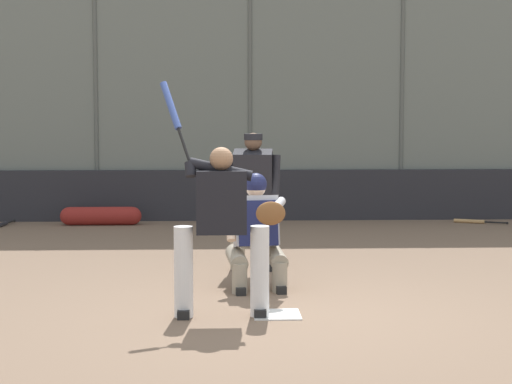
{
  "coord_description": "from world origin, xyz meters",
  "views": [
    {
      "loc": [
        0.51,
        7.71,
        1.82
      ],
      "look_at": [
        0.15,
        -1.0,
        1.05
      ],
      "focal_mm": 60.0,
      "sensor_mm": 36.0,
      "label": 1
    }
  ],
  "objects_px": {
    "batter_at_plate": "(220,225)",
    "equipment_bag_dugout_side": "(101,216)",
    "catcher_behind_plate": "(257,230)",
    "umpire_home": "(253,197)",
    "spare_bat_by_padding": "(473,221)",
    "spare_bat_near_backstop": "(2,225)"
  },
  "relations": [
    {
      "from": "batter_at_plate",
      "to": "equipment_bag_dugout_side",
      "type": "xyz_separation_m",
      "value": [
        2.02,
        -6.69,
        -0.69
      ]
    },
    {
      "from": "batter_at_plate",
      "to": "catcher_behind_plate",
      "type": "height_order",
      "value": "batter_at_plate"
    },
    {
      "from": "catcher_behind_plate",
      "to": "spare_bat_near_backstop",
      "type": "height_order",
      "value": "catcher_behind_plate"
    },
    {
      "from": "umpire_home",
      "to": "spare_bat_by_padding",
      "type": "relative_size",
      "value": 1.95
    },
    {
      "from": "catcher_behind_plate",
      "to": "umpire_home",
      "type": "xyz_separation_m",
      "value": [
        -0.0,
        -1.15,
        0.24
      ]
    },
    {
      "from": "umpire_home",
      "to": "spare_bat_near_backstop",
      "type": "bearing_deg",
      "value": -40.16
    },
    {
      "from": "catcher_behind_plate",
      "to": "spare_bat_near_backstop",
      "type": "bearing_deg",
      "value": -60.24
    },
    {
      "from": "spare_bat_near_backstop",
      "to": "batter_at_plate",
      "type": "bearing_deg",
      "value": 38.54
    },
    {
      "from": "batter_at_plate",
      "to": "spare_bat_by_padding",
      "type": "bearing_deg",
      "value": -123.08
    },
    {
      "from": "catcher_behind_plate",
      "to": "equipment_bag_dugout_side",
      "type": "distance_m",
      "value": 6.02
    },
    {
      "from": "umpire_home",
      "to": "spare_bat_by_padding",
      "type": "xyz_separation_m",
      "value": [
        -3.93,
        -4.32,
        -0.84
      ]
    },
    {
      "from": "spare_bat_by_padding",
      "to": "equipment_bag_dugout_side",
      "type": "distance_m",
      "value": 6.34
    },
    {
      "from": "umpire_home",
      "to": "equipment_bag_dugout_side",
      "type": "bearing_deg",
      "value": -54.93
    },
    {
      "from": "catcher_behind_plate",
      "to": "batter_at_plate",
      "type": "bearing_deg",
      "value": 65.07
    },
    {
      "from": "spare_bat_near_backstop",
      "to": "equipment_bag_dugout_side",
      "type": "distance_m",
      "value": 1.63
    },
    {
      "from": "batter_at_plate",
      "to": "catcher_behind_plate",
      "type": "bearing_deg",
      "value": -107.92
    },
    {
      "from": "batter_at_plate",
      "to": "catcher_behind_plate",
      "type": "distance_m",
      "value": 1.27
    },
    {
      "from": "umpire_home",
      "to": "spare_bat_by_padding",
      "type": "height_order",
      "value": "umpire_home"
    },
    {
      "from": "batter_at_plate",
      "to": "spare_bat_near_backstop",
      "type": "bearing_deg",
      "value": -61.06
    },
    {
      "from": "batter_at_plate",
      "to": "equipment_bag_dugout_side",
      "type": "bearing_deg",
      "value": -73.32
    },
    {
      "from": "catcher_behind_plate",
      "to": "spare_bat_by_padding",
      "type": "bearing_deg",
      "value": -132.88
    },
    {
      "from": "spare_bat_by_padding",
      "to": "spare_bat_near_backstop",
      "type": "bearing_deg",
      "value": 26.67
    }
  ]
}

